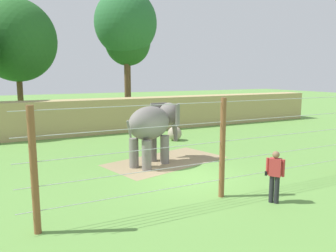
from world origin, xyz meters
TOP-DOWN VIEW (x-y plane):
  - ground_plane at (0.00, 0.00)m, footprint 120.00×120.00m
  - dirt_patch at (0.26, 2.64)m, footprint 6.09×4.26m
  - embankment_wall at (0.00, 11.52)m, footprint 36.00×1.80m
  - elephant at (-0.46, 2.46)m, footprint 3.32×2.51m
  - enrichment_ball at (2.88, 6.78)m, footprint 0.86×0.86m
  - cable_fence at (-0.03, -2.23)m, footprint 12.57×0.18m
  - zookeeper at (1.08, -3.40)m, footprint 0.45×0.51m
  - tree_far_left at (3.64, 17.53)m, footprint 5.46×5.46m
  - tree_behind_wall at (-5.17, 17.75)m, footprint 6.04×6.04m
  - tree_right_of_centre at (3.95, 17.95)m, footprint 4.09×4.09m

SIDE VIEW (x-z plane):
  - ground_plane at x=0.00m, z-range 0.00..0.00m
  - dirt_patch at x=0.26m, z-range 0.00..0.01m
  - enrichment_ball at x=2.88m, z-range 0.00..0.86m
  - zookeeper at x=1.08m, z-range 0.09..1.76m
  - embankment_wall at x=0.00m, z-range 0.00..2.34m
  - cable_fence at x=-0.03m, z-range 0.02..3.30m
  - elephant at x=-0.46m, z-range 0.44..3.14m
  - tree_behind_wall at x=-5.17m, z-range 1.71..11.49m
  - tree_right_of_centre at x=3.95m, z-range 2.33..11.40m
  - tree_far_left at x=3.64m, z-range 2.77..14.11m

